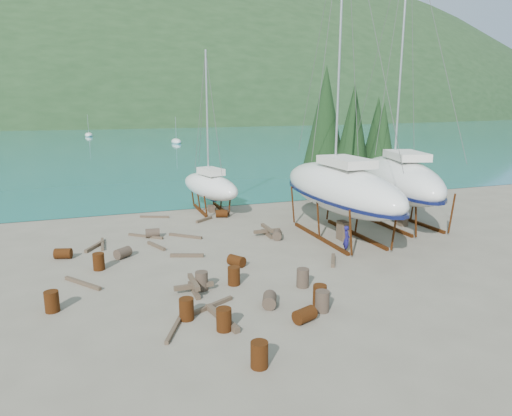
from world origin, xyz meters
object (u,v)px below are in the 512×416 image
object	(u,v)px
small_sailboat_shore	(210,186)
large_sailboat_far	(399,179)
worker	(347,239)
large_sailboat_near	(340,188)

from	to	relation	value
small_sailboat_shore	large_sailboat_far	bearing A→B (deg)	-49.73
large_sailboat_far	small_sailboat_shore	size ratio (longest dim) A/B	1.61
small_sailboat_shore	worker	distance (m)	13.82
large_sailboat_near	small_sailboat_shore	xyz separation A→B (m)	(-5.81, 10.07, -1.20)
large_sailboat_near	large_sailboat_far	bearing A→B (deg)	16.28
worker	large_sailboat_far	bearing A→B (deg)	-34.66
small_sailboat_shore	worker	bearing A→B (deg)	-83.52
large_sailboat_near	large_sailboat_far	world-z (taller)	large_sailboat_near
large_sailboat_near	large_sailboat_far	size ratio (longest dim) A/B	1.01
large_sailboat_near	worker	world-z (taller)	large_sailboat_near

